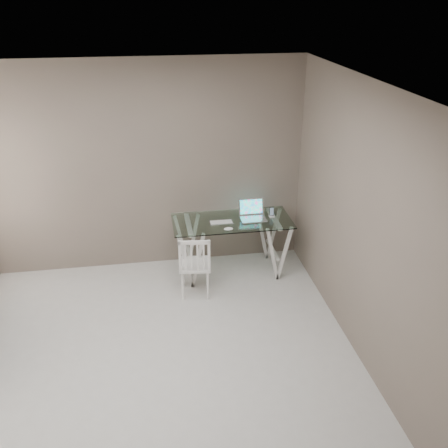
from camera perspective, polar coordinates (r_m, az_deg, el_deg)
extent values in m
plane|color=#BAB7B2|center=(5.11, -7.10, -16.74)|extent=(4.50, 4.50, 0.00)
cube|color=white|center=(3.86, -9.31, 14.43)|extent=(4.00, 4.50, 0.02)
cube|color=#6A5E54|center=(6.39, -8.79, 6.32)|extent=(4.00, 0.02, 2.70)
cube|color=#6A5E54|center=(4.77, 16.67, -1.38)|extent=(0.02, 4.50, 2.70)
cube|color=silver|center=(6.30, 0.90, 0.36)|extent=(1.50, 0.70, 0.01)
cube|color=silver|center=(6.41, -3.97, -3.04)|extent=(0.24, 0.62, 0.72)
cube|color=silver|center=(6.58, 5.60, -2.29)|extent=(0.24, 0.62, 0.72)
cube|color=white|center=(6.03, -3.33, -4.64)|extent=(0.41, 0.41, 0.04)
cylinder|color=white|center=(6.01, -4.73, -7.09)|extent=(0.03, 0.03, 0.38)
cylinder|color=white|center=(6.01, -1.85, -7.04)|extent=(0.03, 0.03, 0.38)
cylinder|color=white|center=(6.27, -4.65, -5.61)|extent=(0.03, 0.03, 0.38)
cylinder|color=white|center=(6.26, -1.90, -5.56)|extent=(0.03, 0.03, 0.38)
cube|color=white|center=(5.78, -3.39, -3.72)|extent=(0.37, 0.07, 0.41)
cube|color=silver|center=(6.34, 3.36, 0.59)|extent=(0.32, 0.22, 0.01)
cube|color=#19D899|center=(6.42, 3.12, 2.01)|extent=(0.32, 0.07, 0.21)
cube|color=silver|center=(6.24, -0.33, 0.20)|extent=(0.29, 0.13, 0.01)
ellipsoid|color=white|center=(6.04, 0.51, -0.56)|extent=(0.11, 0.07, 0.04)
cube|color=white|center=(6.43, 5.47, 0.89)|extent=(0.07, 0.07, 0.02)
cube|color=black|center=(6.41, 5.47, 1.44)|extent=(0.06, 0.03, 0.11)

